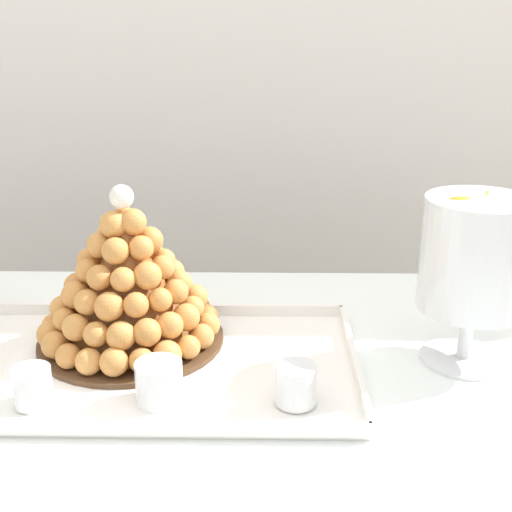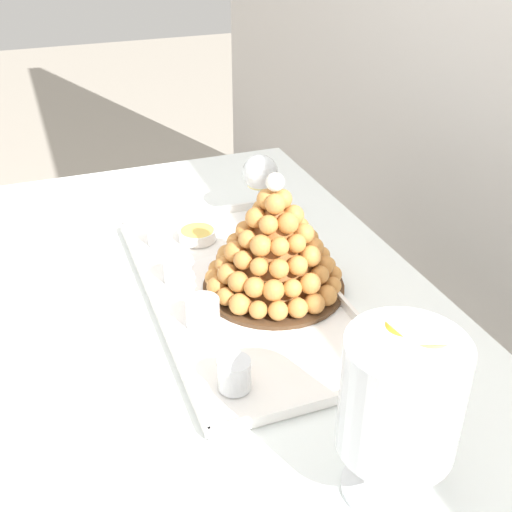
{
  "view_description": "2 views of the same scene",
  "coord_description": "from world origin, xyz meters",
  "px_view_note": "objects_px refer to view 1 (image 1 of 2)",
  "views": [
    {
      "loc": [
        0.11,
        -0.78,
        1.22
      ],
      "look_at": [
        0.09,
        -0.04,
        0.95
      ],
      "focal_mm": 46.78,
      "sensor_mm": 36.0,
      "label": 1
    },
    {
      "loc": [
        0.85,
        -0.29,
        1.43
      ],
      "look_at": [
        0.07,
        0.0,
        0.94
      ],
      "focal_mm": 44.55,
      "sensor_mm": 36.0,
      "label": 2
    }
  ],
  "objects_px": {
    "croquembouche": "(128,285)",
    "dessert_cup_mid_right": "(296,386)",
    "serving_tray": "(117,365)",
    "macaron_goblet": "(475,257)",
    "dessert_cup_mid_left": "(33,388)",
    "dessert_cup_centre": "(159,384)"
  },
  "relations": [
    {
      "from": "dessert_cup_mid_left",
      "to": "macaron_goblet",
      "type": "relative_size",
      "value": 0.2
    },
    {
      "from": "dessert_cup_centre",
      "to": "macaron_goblet",
      "type": "distance_m",
      "value": 0.45
    },
    {
      "from": "croquembouche",
      "to": "dessert_cup_mid_left",
      "type": "bearing_deg",
      "value": -118.31
    },
    {
      "from": "dessert_cup_centre",
      "to": "macaron_goblet",
      "type": "xyz_separation_m",
      "value": [
        0.41,
        0.12,
        0.12
      ]
    },
    {
      "from": "serving_tray",
      "to": "dessert_cup_mid_left",
      "type": "height_order",
      "value": "dessert_cup_mid_left"
    },
    {
      "from": "dessert_cup_mid_right",
      "to": "macaron_goblet",
      "type": "height_order",
      "value": "macaron_goblet"
    },
    {
      "from": "serving_tray",
      "to": "macaron_goblet",
      "type": "bearing_deg",
      "value": 3.52
    },
    {
      "from": "croquembouche",
      "to": "dessert_cup_mid_right",
      "type": "distance_m",
      "value": 0.29
    },
    {
      "from": "serving_tray",
      "to": "dessert_cup_mid_left",
      "type": "xyz_separation_m",
      "value": [
        -0.08,
        -0.1,
        0.02
      ]
    },
    {
      "from": "macaron_goblet",
      "to": "serving_tray",
      "type": "bearing_deg",
      "value": -176.48
    },
    {
      "from": "serving_tray",
      "to": "dessert_cup_mid_left",
      "type": "relative_size",
      "value": 13.69
    },
    {
      "from": "croquembouche",
      "to": "macaron_goblet",
      "type": "height_order",
      "value": "croquembouche"
    },
    {
      "from": "serving_tray",
      "to": "macaron_goblet",
      "type": "xyz_separation_m",
      "value": [
        0.49,
        0.03,
        0.15
      ]
    },
    {
      "from": "croquembouche",
      "to": "dessert_cup_mid_right",
      "type": "height_order",
      "value": "croquembouche"
    },
    {
      "from": "dessert_cup_mid_right",
      "to": "macaron_goblet",
      "type": "distance_m",
      "value": 0.3
    },
    {
      "from": "serving_tray",
      "to": "croquembouche",
      "type": "height_order",
      "value": "croquembouche"
    },
    {
      "from": "croquembouche",
      "to": "macaron_goblet",
      "type": "xyz_separation_m",
      "value": [
        0.48,
        -0.03,
        0.06
      ]
    },
    {
      "from": "serving_tray",
      "to": "dessert_cup_mid_right",
      "type": "distance_m",
      "value": 0.26
    },
    {
      "from": "dessert_cup_centre",
      "to": "dessert_cup_mid_right",
      "type": "relative_size",
      "value": 1.15
    },
    {
      "from": "serving_tray",
      "to": "dessert_cup_centre",
      "type": "distance_m",
      "value": 0.12
    },
    {
      "from": "croquembouche",
      "to": "dessert_cup_mid_right",
      "type": "xyz_separation_m",
      "value": [
        0.24,
        -0.16,
        -0.07
      ]
    },
    {
      "from": "croquembouche",
      "to": "dessert_cup_centre",
      "type": "xyz_separation_m",
      "value": [
        0.07,
        -0.16,
        -0.07
      ]
    }
  ]
}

